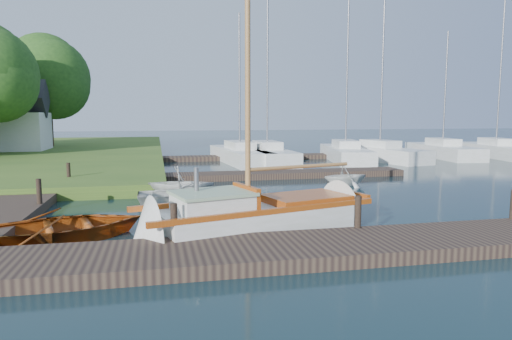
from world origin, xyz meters
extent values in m
plane|color=black|center=(0.00, 0.00, 0.00)|extent=(160.00, 160.00, 0.00)
cube|color=black|center=(0.00, -6.00, 0.15)|extent=(18.00, 2.20, 0.30)
cube|color=black|center=(-8.00, 2.00, 0.15)|extent=(2.20, 18.00, 0.30)
cube|color=black|center=(2.00, 6.50, 0.15)|extent=(14.00, 1.60, 0.30)
cube|color=black|center=(10.00, 16.00, 0.15)|extent=(30.00, 1.60, 0.30)
cylinder|color=black|center=(-3.00, -5.00, 0.70)|extent=(0.16, 0.16, 0.80)
cylinder|color=black|center=(1.50, -5.00, 0.70)|extent=(0.16, 0.16, 0.80)
cylinder|color=black|center=(-7.00, 0.00, 0.70)|extent=(0.16, 0.16, 0.80)
cylinder|color=black|center=(-7.00, 5.00, 0.70)|extent=(0.16, 0.16, 0.80)
cube|color=beige|center=(-0.86, -3.79, 0.23)|extent=(5.35, 3.25, 0.90)
cone|color=beige|center=(2.08, -2.99, 0.23)|extent=(1.77, 2.23, 1.96)
cone|color=beige|center=(-3.71, -4.57, 0.23)|extent=(1.48, 2.15, 1.96)
cube|color=#91390C|center=(-1.11, -2.88, 0.74)|extent=(6.01, 1.75, 0.14)
cube|color=#91390C|center=(-0.61, -4.70, 0.74)|extent=(6.01, 1.75, 0.14)
cube|color=#91390C|center=(2.42, -2.89, 0.74)|extent=(0.41, 1.09, 0.14)
cube|color=beige|center=(-2.02, -4.10, 0.90)|extent=(2.11, 1.82, 0.44)
cube|color=#95B18C|center=(-2.02, -4.10, 1.15)|extent=(2.23, 1.95, 0.08)
cube|color=#91390C|center=(-1.10, -3.85, 0.98)|extent=(0.48, 1.38, 0.60)
cylinder|color=slate|center=(-2.39, -3.89, 1.48)|extent=(0.12, 0.12, 0.60)
cube|color=#91390C|center=(0.68, -3.37, 0.78)|extent=(2.52, 2.03, 0.20)
cylinder|color=brown|center=(-1.05, -3.84, 4.88)|extent=(0.14, 0.14, 8.40)
cylinder|color=brown|center=(0.49, -3.42, 1.68)|extent=(3.11, 0.94, 0.10)
imported|color=#91390C|center=(-5.75, -3.44, 0.42)|extent=(4.69, 3.89, 0.84)
imported|color=beige|center=(-2.00, 0.52, 0.42)|extent=(4.04, 2.89, 0.84)
imported|color=beige|center=(-2.48, 1.83, 0.65)|extent=(2.81, 2.54, 1.29)
imported|color=beige|center=(4.76, 3.29, 0.53)|extent=(2.20, 1.95, 1.07)
cube|color=beige|center=(2.01, 14.22, 0.45)|extent=(2.92, 8.95, 0.90)
cube|color=beige|center=(2.01, 14.22, 1.15)|extent=(1.65, 3.18, 0.50)
cylinder|color=slate|center=(2.01, 14.22, 5.24)|extent=(0.12, 0.12, 8.69)
cube|color=beige|center=(3.78, 13.83, 0.45)|extent=(2.24, 8.35, 0.90)
cube|color=beige|center=(3.78, 13.83, 1.15)|extent=(1.41, 2.93, 0.50)
cylinder|color=slate|center=(3.78, 13.83, 5.68)|extent=(0.12, 0.12, 9.55)
cube|color=beige|center=(9.32, 13.88, 0.45)|extent=(3.89, 8.74, 0.90)
cube|color=beige|center=(9.32, 13.88, 1.15)|extent=(1.98, 3.19, 0.50)
cylinder|color=slate|center=(9.32, 13.88, 6.69)|extent=(0.12, 0.12, 11.58)
cube|color=beige|center=(11.67, 13.45, 0.45)|extent=(3.84, 8.16, 0.90)
cube|color=beige|center=(11.67, 13.45, 1.15)|extent=(1.96, 2.99, 0.50)
cylinder|color=slate|center=(11.67, 13.45, 5.77)|extent=(0.12, 0.12, 9.75)
cube|color=beige|center=(17.31, 14.60, 0.45)|extent=(3.21, 8.44, 0.90)
cube|color=beige|center=(17.31, 14.60, 1.15)|extent=(1.75, 3.03, 0.50)
cylinder|color=slate|center=(17.31, 14.60, 5.00)|extent=(0.12, 0.12, 8.19)
cube|color=beige|center=(21.45, 14.10, 0.45)|extent=(3.79, 8.62, 0.90)
cube|color=beige|center=(21.45, 14.10, 1.15)|extent=(1.94, 3.14, 0.50)
cylinder|color=slate|center=(21.45, 14.10, 6.78)|extent=(0.12, 0.12, 11.75)
cube|color=silver|center=(-14.00, 22.00, 1.90)|extent=(5.00, 4.00, 2.80)
cube|color=#2A2A2D|center=(-14.00, 22.00, 4.34)|extent=(5.25, 2.88, 2.88)
cylinder|color=#332114|center=(-12.00, 26.00, 2.34)|extent=(0.36, 0.36, 3.67)
sphere|color=#214618|center=(-12.00, 26.00, 6.11)|extent=(6.73, 6.73, 6.73)
sphere|color=#214618|center=(-11.50, 25.70, 5.60)|extent=(5.71, 5.71, 5.71)
sphere|color=#214618|center=(-12.40, 26.40, 6.82)|extent=(6.12, 6.12, 6.12)
camera|label=1|loc=(-3.34, -15.30, 3.07)|focal=32.00mm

